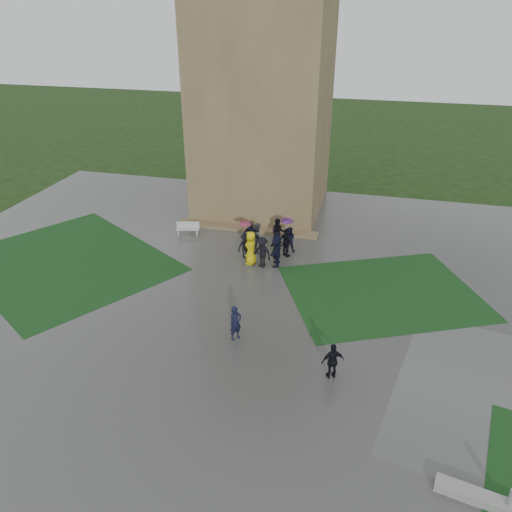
% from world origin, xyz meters
% --- Properties ---
extents(ground, '(120.00, 120.00, 0.00)m').
position_xyz_m(ground, '(0.00, 0.00, 0.00)').
color(ground, black).
extents(plaza, '(34.00, 34.00, 0.02)m').
position_xyz_m(plaza, '(0.00, 2.00, 0.01)').
color(plaza, '#3A3B38').
rests_on(plaza, ground).
extents(lawn_inset_left, '(14.10, 13.46, 0.01)m').
position_xyz_m(lawn_inset_left, '(-8.50, 4.00, 0.03)').
color(lawn_inset_left, black).
rests_on(lawn_inset_left, plaza).
extents(lawn_inset_right, '(11.12, 10.15, 0.01)m').
position_xyz_m(lawn_inset_right, '(8.50, 5.00, 0.03)').
color(lawn_inset_right, black).
rests_on(lawn_inset_right, plaza).
extents(tower, '(8.00, 8.00, 18.00)m').
position_xyz_m(tower, '(0.00, 15.00, 9.00)').
color(tower, brown).
rests_on(tower, ground).
extents(tower_plinth, '(9.00, 0.80, 0.22)m').
position_xyz_m(tower_plinth, '(0.00, 10.60, 0.13)').
color(tower_plinth, brown).
rests_on(tower_plinth, plaza).
extents(bench, '(1.46, 0.76, 0.81)m').
position_xyz_m(bench, '(-3.32, 9.08, 0.44)').
color(bench, '#B3B3AE').
rests_on(bench, plaza).
extents(visitor_cluster, '(3.25, 3.51, 2.34)m').
position_xyz_m(visitor_cluster, '(2.04, 7.22, 0.97)').
color(visitor_cluster, black).
rests_on(visitor_cluster, plaza).
extents(pedestrian_mid, '(0.65, 0.68, 1.57)m').
position_xyz_m(pedestrian_mid, '(2.52, -0.39, 0.81)').
color(pedestrian_mid, black).
rests_on(pedestrian_mid, plaza).
extents(pedestrian_near, '(1.02, 0.85, 1.52)m').
position_xyz_m(pedestrian_near, '(6.77, -1.85, 0.78)').
color(pedestrian_near, black).
rests_on(pedestrian_near, plaza).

